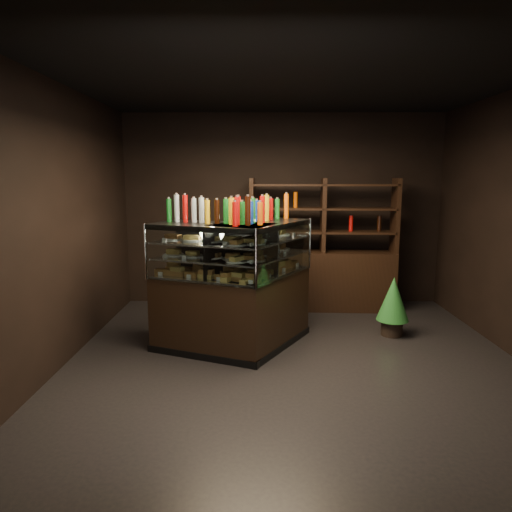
% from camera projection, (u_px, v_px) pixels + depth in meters
% --- Properties ---
extents(ground, '(5.00, 5.00, 0.00)m').
position_uv_depth(ground, '(294.00, 361.00, 5.05)').
color(ground, black).
rests_on(ground, ground).
extents(room_shell, '(5.02, 5.02, 3.01)m').
position_uv_depth(room_shell, '(296.00, 184.00, 4.72)').
color(room_shell, black).
rests_on(room_shell, ground).
extents(display_case, '(1.96, 1.54, 1.51)m').
position_uv_depth(display_case, '(237.00, 307.00, 5.39)').
color(display_case, black).
rests_on(display_case, ground).
extents(food_display, '(1.58, 1.17, 0.46)m').
position_uv_depth(food_display, '(237.00, 254.00, 5.28)').
color(food_display, '#AF763E').
rests_on(food_display, display_case).
extents(bottles_top, '(1.41, 1.03, 0.30)m').
position_uv_depth(bottles_top, '(236.00, 210.00, 5.20)').
color(bottles_top, yellow).
rests_on(bottles_top, display_case).
extents(potted_conifer, '(0.41, 0.41, 0.87)m').
position_uv_depth(potted_conifer, '(393.00, 298.00, 5.80)').
color(potted_conifer, black).
rests_on(potted_conifer, ground).
extents(back_shelving, '(2.21, 0.52, 2.00)m').
position_uv_depth(back_shelving, '(322.00, 270.00, 6.96)').
color(back_shelving, black).
rests_on(back_shelving, ground).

